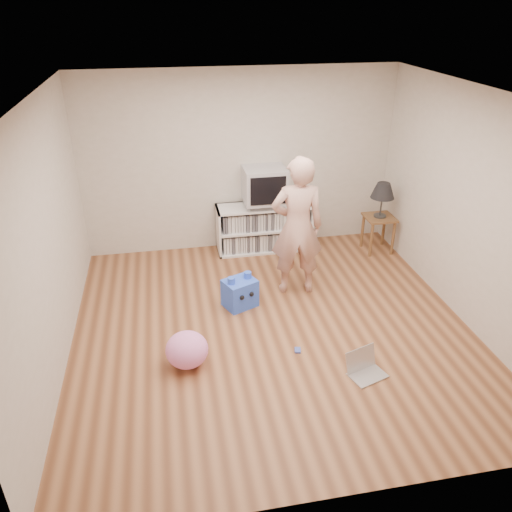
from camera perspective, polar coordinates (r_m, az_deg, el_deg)
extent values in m
plane|color=brown|center=(5.85, 1.86, -8.18)|extent=(4.50, 4.50, 0.00)
cube|color=#BDB4A6|center=(7.27, -1.84, 10.68)|extent=(4.50, 0.02, 2.60)
cube|color=#BDB4A6|center=(3.35, 10.62, -12.17)|extent=(4.50, 0.02, 2.60)
cube|color=#BDB4A6|center=(5.22, -22.81, 1.39)|extent=(0.02, 4.50, 2.60)
cube|color=#BDB4A6|center=(6.07, 23.38, 4.85)|extent=(0.02, 4.50, 2.60)
cube|color=white|center=(4.81, 2.35, 17.81)|extent=(4.50, 4.50, 0.01)
cube|color=white|center=(7.63, 0.61, 3.93)|extent=(1.40, 0.03, 0.70)
cube|color=white|center=(7.35, -4.32, 2.87)|extent=(0.03, 0.45, 0.70)
cube|color=white|center=(7.60, 6.01, 3.67)|extent=(0.03, 0.45, 0.70)
cube|color=white|center=(7.59, 0.91, 0.98)|extent=(1.40, 0.45, 0.03)
cube|color=white|center=(7.44, 0.93, 3.29)|extent=(1.34, 0.45, 0.03)
cube|color=white|center=(7.31, 0.95, 5.68)|extent=(1.40, 0.45, 0.03)
cube|color=silver|center=(7.44, 0.93, 3.29)|extent=(1.26, 0.36, 0.64)
cube|color=gray|center=(7.29, 0.95, 6.04)|extent=(0.45, 0.35, 0.07)
cube|color=#ACACB1|center=(7.19, 0.97, 8.16)|extent=(0.60, 0.52, 0.50)
cube|color=black|center=(6.95, 1.41, 7.44)|extent=(0.50, 0.01, 0.40)
cylinder|color=brown|center=(7.44, 13.02, 1.76)|extent=(0.04, 0.04, 0.52)
cylinder|color=brown|center=(7.58, 15.39, 1.95)|extent=(0.04, 0.04, 0.52)
cylinder|color=brown|center=(7.72, 12.07, 2.85)|extent=(0.04, 0.04, 0.52)
cylinder|color=brown|center=(7.85, 14.37, 3.01)|extent=(0.04, 0.04, 0.52)
cube|color=brown|center=(7.54, 13.95, 4.29)|extent=(0.42, 0.42, 0.03)
cylinder|color=#333333|center=(7.52, 13.97, 4.48)|extent=(0.18, 0.18, 0.02)
cylinder|color=#333333|center=(7.46, 14.12, 5.70)|extent=(0.02, 0.02, 0.32)
imported|color=#D2A18F|center=(6.15, 4.73, 3.31)|extent=(0.69, 0.49, 1.79)
cube|color=silver|center=(5.31, 12.62, -13.16)|extent=(0.42, 0.35, 0.02)
cube|color=silver|center=(5.30, 11.86, -11.42)|extent=(0.37, 0.19, 0.24)
cube|color=black|center=(5.30, 11.86, -11.42)|extent=(0.32, 0.15, 0.19)
cube|color=#485CC1|center=(5.51, 4.78, -10.67)|extent=(0.08, 0.10, 0.02)
cube|color=blue|center=(6.14, -1.86, -4.26)|extent=(0.47, 0.43, 0.36)
cylinder|color=blue|center=(5.97, -2.85, -2.82)|extent=(0.09, 0.09, 0.08)
cylinder|color=blue|center=(6.08, -0.95, -2.18)|extent=(0.09, 0.09, 0.08)
sphere|color=black|center=(5.97, -1.62, -4.77)|extent=(0.06, 0.06, 0.06)
sphere|color=black|center=(6.04, -0.52, -4.37)|extent=(0.06, 0.06, 0.06)
ellipsoid|color=#F783D2|center=(5.26, -7.90, -10.57)|extent=(0.56, 0.56, 0.37)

